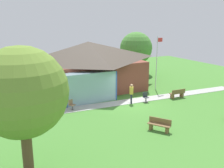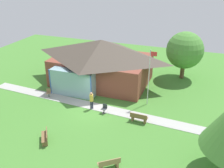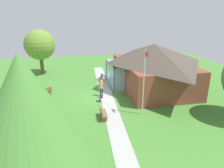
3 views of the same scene
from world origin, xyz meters
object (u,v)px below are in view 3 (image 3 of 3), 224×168
(patio_chair_lawn_spare, at_px, (101,97))
(pavilion, at_px, (152,66))
(tree_lawn_corner, at_px, (40,45))
(bench_mid_right, at_px, (103,114))
(tree_far_east, at_px, (26,116))
(bench_front_center, at_px, (45,92))
(flagpole, at_px, (144,80))
(bench_front_right, at_px, (23,119))
(visitor_on_path, at_px, (101,87))
(patio_chair_west, at_px, (101,77))

(patio_chair_lawn_spare, bearing_deg, pavilion, -56.11)
(tree_lawn_corner, bearing_deg, bench_mid_right, 23.60)
(tree_lawn_corner, height_order, tree_far_east, tree_far_east)
(bench_front_center, bearing_deg, tree_lawn_corner, 63.86)
(pavilion, distance_m, patio_chair_lawn_spare, 7.10)
(pavilion, xyz_separation_m, flagpole, (6.18, -3.16, 0.46))
(flagpole, bearing_deg, patio_chair_lawn_spare, -138.06)
(bench_front_right, xyz_separation_m, patio_chair_lawn_spare, (-2.94, 6.43, 0.01))
(bench_mid_right, height_order, tree_far_east, tree_far_east)
(bench_front_right, xyz_separation_m, tree_far_east, (7.75, 2.20, 4.04))
(bench_front_center, relative_size, patio_chair_lawn_spare, 1.73)
(tree_lawn_corner, bearing_deg, tree_far_east, 6.32)
(pavilion, distance_m, visitor_on_path, 6.29)
(pavilion, relative_size, patio_chair_west, 13.06)
(patio_chair_west, bearing_deg, visitor_on_path, 145.34)
(tree_lawn_corner, relative_size, tree_far_east, 0.91)
(flagpole, xyz_separation_m, patio_chair_lawn_spare, (-3.30, -2.97, -2.60))
(tree_far_east, bearing_deg, flagpole, 135.74)
(patio_chair_lawn_spare, xyz_separation_m, tree_lawn_corner, (-11.11, -6.65, 3.63))
(bench_mid_right, bearing_deg, patio_chair_lawn_spare, 175.87)
(patio_chair_lawn_spare, relative_size, visitor_on_path, 0.49)
(pavilion, xyz_separation_m, tree_far_east, (13.57, -10.36, 1.88))
(bench_front_right, bearing_deg, visitor_on_path, 84.88)
(flagpole, bearing_deg, bench_front_center, -125.25)
(patio_chair_west, height_order, visitor_on_path, visitor_on_path)
(bench_front_right, relative_size, patio_chair_lawn_spare, 1.69)
(bench_front_right, xyz_separation_m, patio_chair_west, (-9.42, 7.39, 0.01))
(bench_front_center, xyz_separation_m, patio_chair_west, (-3.84, 6.39, 0.01))
(bench_front_right, xyz_separation_m, tree_lawn_corner, (-14.05, -0.22, 3.65))
(tree_far_east, bearing_deg, bench_front_center, -174.86)
(tree_lawn_corner, bearing_deg, patio_chair_lawn_spare, 30.90)
(bench_mid_right, distance_m, patio_chair_lawn_spare, 3.33)
(bench_mid_right, relative_size, visitor_on_path, 0.87)
(tree_lawn_corner, distance_m, tree_far_east, 21.94)
(bench_front_right, bearing_deg, tree_lawn_corner, 142.92)
(flagpole, bearing_deg, pavilion, 152.91)
(patio_chair_west, distance_m, visitor_on_path, 5.22)
(patio_chair_lawn_spare, relative_size, tree_lawn_corner, 0.14)
(visitor_on_path, relative_size, tree_far_east, 0.26)
(bench_front_right, relative_size, patio_chair_west, 1.69)
(bench_front_right, height_order, bench_mid_right, same)
(bench_front_right, height_order, tree_lawn_corner, tree_lawn_corner)
(flagpole, bearing_deg, bench_mid_right, -89.77)
(pavilion, xyz_separation_m, bench_front_right, (5.82, -12.56, -2.15))
(bench_front_center, distance_m, tree_lawn_corner, 9.30)
(pavilion, relative_size, tree_lawn_corner, 1.84)
(bench_front_right, relative_size, tree_lawn_corner, 0.24)
(flagpole, height_order, tree_far_east, tree_far_east)
(visitor_on_path, xyz_separation_m, tree_lawn_corner, (-9.76, -6.87, 3.03))
(pavilion, distance_m, tree_lawn_corner, 15.27)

